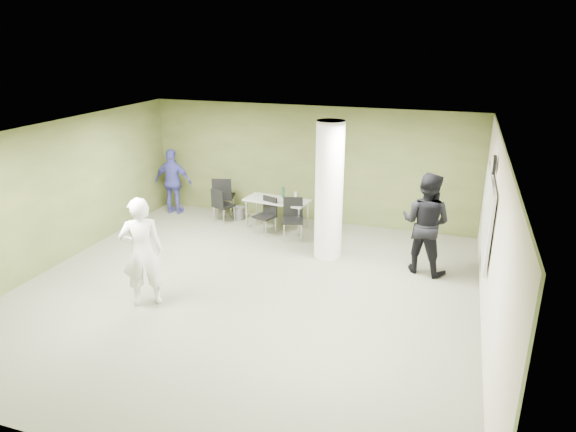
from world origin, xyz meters
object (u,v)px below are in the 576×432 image
(folding_table, at_px, (277,201))
(man_blue, at_px, (173,182))
(chair_back_left, at_px, (223,194))
(woman_white, at_px, (142,252))
(man_black, at_px, (426,223))

(folding_table, distance_m, man_blue, 2.88)
(man_blue, bearing_deg, chair_back_left, -178.02)
(chair_back_left, xyz_separation_m, woman_white, (0.68, -4.49, 0.36))
(folding_table, relative_size, man_blue, 0.94)
(folding_table, relative_size, chair_back_left, 1.54)
(folding_table, height_order, woman_white, woman_white)
(woman_white, bearing_deg, chair_back_left, -113.98)
(woman_white, bearing_deg, folding_table, -134.86)
(folding_table, xyz_separation_m, man_blue, (-2.87, 0.21, 0.17))
(chair_back_left, relative_size, woman_white, 0.53)
(folding_table, distance_m, woman_white, 4.23)
(man_black, bearing_deg, folding_table, -3.63)
(man_black, xyz_separation_m, man_blue, (-6.32, 1.52, -0.15))
(folding_table, xyz_separation_m, man_black, (3.45, -1.31, 0.32))
(chair_back_left, height_order, man_black, man_black)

